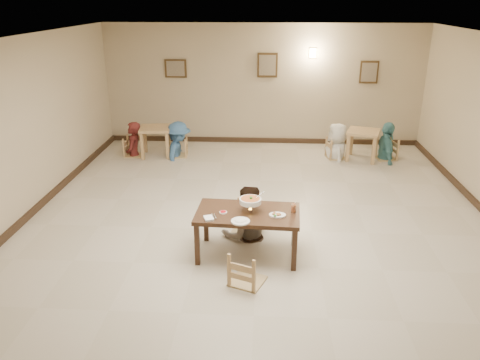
# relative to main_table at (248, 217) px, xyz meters

# --- Properties ---
(floor) EXTENTS (10.00, 10.00, 0.00)m
(floor) POSITION_rel_main_table_xyz_m (0.14, 0.78, -0.62)
(floor) COLOR beige
(floor) RESTS_ON ground
(ceiling) EXTENTS (10.00, 10.00, 0.00)m
(ceiling) POSITION_rel_main_table_xyz_m (0.14, 0.78, 2.38)
(ceiling) COLOR silver
(ceiling) RESTS_ON wall_back
(wall_back) EXTENTS (10.00, 0.00, 10.00)m
(wall_back) POSITION_rel_main_table_xyz_m (0.14, 5.78, 0.88)
(wall_back) COLOR #BDAB8C
(wall_back) RESTS_ON floor
(wall_left) EXTENTS (0.00, 10.00, 10.00)m
(wall_left) POSITION_rel_main_table_xyz_m (-3.86, 0.78, 0.88)
(wall_left) COLOR #BDAB8C
(wall_left) RESTS_ON floor
(baseboard_back) EXTENTS (8.00, 0.06, 0.12)m
(baseboard_back) POSITION_rel_main_table_xyz_m (0.14, 5.75, -0.56)
(baseboard_back) COLOR #312115
(baseboard_back) RESTS_ON floor
(baseboard_left) EXTENTS (0.06, 10.00, 0.12)m
(baseboard_left) POSITION_rel_main_table_xyz_m (-3.83, 0.78, -0.56)
(baseboard_left) COLOR #312115
(baseboard_left) RESTS_ON floor
(picture_a) EXTENTS (0.55, 0.04, 0.45)m
(picture_a) POSITION_rel_main_table_xyz_m (-2.06, 5.73, 1.28)
(picture_a) COLOR #3C2914
(picture_a) RESTS_ON wall_back
(picture_b) EXTENTS (0.50, 0.04, 0.60)m
(picture_b) POSITION_rel_main_table_xyz_m (0.24, 5.73, 1.38)
(picture_b) COLOR #3C2914
(picture_b) RESTS_ON wall_back
(picture_c) EXTENTS (0.45, 0.04, 0.55)m
(picture_c) POSITION_rel_main_table_xyz_m (2.74, 5.73, 1.23)
(picture_c) COLOR #3C2914
(picture_c) RESTS_ON wall_back
(wall_sconce) EXTENTS (0.16, 0.05, 0.22)m
(wall_sconce) POSITION_rel_main_table_xyz_m (1.34, 5.74, 1.68)
(wall_sconce) COLOR #FFD88C
(wall_sconce) RESTS_ON wall_back
(main_table) EXTENTS (1.53, 0.91, 0.70)m
(main_table) POSITION_rel_main_table_xyz_m (0.00, 0.00, 0.00)
(main_table) COLOR #3C2415
(main_table) RESTS_ON floor
(chair_far) EXTENTS (0.45, 0.45, 0.96)m
(chair_far) POSITION_rel_main_table_xyz_m (-0.06, 0.68, -0.14)
(chair_far) COLOR tan
(chair_far) RESTS_ON floor
(chair_near) EXTENTS (0.43, 0.43, 0.91)m
(chair_near) POSITION_rel_main_table_xyz_m (0.03, -0.73, -0.16)
(chair_near) COLOR tan
(chair_near) RESTS_ON floor
(main_diner) EXTENTS (0.95, 0.81, 1.69)m
(main_diner) POSITION_rel_main_table_xyz_m (-0.04, 0.60, 0.23)
(main_diner) COLOR gray
(main_diner) RESTS_ON floor
(curry_warmer) EXTENTS (0.35, 0.32, 0.28)m
(curry_warmer) POSITION_rel_main_table_xyz_m (0.03, 0.02, 0.25)
(curry_warmer) COLOR silver
(curry_warmer) RESTS_ON main_table
(rice_plate_far) EXTENTS (0.30, 0.30, 0.07)m
(rice_plate_far) POSITION_rel_main_table_xyz_m (0.02, 0.33, 0.10)
(rice_plate_far) COLOR white
(rice_plate_far) RESTS_ON main_table
(rice_plate_near) EXTENTS (0.26, 0.26, 0.06)m
(rice_plate_near) POSITION_rel_main_table_xyz_m (-0.09, -0.33, 0.09)
(rice_plate_near) COLOR white
(rice_plate_near) RESTS_ON main_table
(fried_plate) EXTENTS (0.24, 0.24, 0.05)m
(fried_plate) POSITION_rel_main_table_xyz_m (0.42, -0.10, 0.10)
(fried_plate) COLOR white
(fried_plate) RESTS_ON main_table
(chili_dish) EXTENTS (0.11, 0.11, 0.02)m
(chili_dish) POSITION_rel_main_table_xyz_m (-0.35, -0.05, 0.09)
(chili_dish) COLOR white
(chili_dish) RESTS_ON main_table
(napkin_cutlery) EXTENTS (0.19, 0.26, 0.03)m
(napkin_cutlery) POSITION_rel_main_table_xyz_m (-0.53, -0.27, 0.09)
(napkin_cutlery) COLOR white
(napkin_cutlery) RESTS_ON main_table
(drink_glass) EXTENTS (0.07, 0.07, 0.14)m
(drink_glass) POSITION_rel_main_table_xyz_m (0.66, 0.03, 0.14)
(drink_glass) COLOR white
(drink_glass) RESTS_ON main_table
(bg_table_left) EXTENTS (0.79, 0.79, 0.70)m
(bg_table_left) POSITION_rel_main_table_xyz_m (-2.39, 4.52, -0.05)
(bg_table_left) COLOR tan
(bg_table_left) RESTS_ON floor
(bg_table_right) EXTENTS (0.88, 0.88, 0.70)m
(bg_table_right) POSITION_rel_main_table_xyz_m (2.49, 4.52, -0.05)
(bg_table_right) COLOR tan
(bg_table_right) RESTS_ON floor
(bg_chair_ll) EXTENTS (0.41, 0.41, 0.88)m
(bg_chair_ll) POSITION_rel_main_table_xyz_m (-2.93, 4.48, -0.18)
(bg_chair_ll) COLOR tan
(bg_chair_ll) RESTS_ON floor
(bg_chair_lr) EXTENTS (0.41, 0.41, 0.86)m
(bg_chair_lr) POSITION_rel_main_table_xyz_m (-1.85, 4.51, -0.19)
(bg_chair_lr) COLOR tan
(bg_chair_lr) RESTS_ON floor
(bg_chair_rl) EXTENTS (0.43, 0.43, 0.91)m
(bg_chair_rl) POSITION_rel_main_table_xyz_m (1.91, 4.60, -0.16)
(bg_chair_rl) COLOR tan
(bg_chair_rl) RESTS_ON floor
(bg_chair_rr) EXTENTS (0.44, 0.44, 0.95)m
(bg_chair_rr) POSITION_rel_main_table_xyz_m (3.07, 4.60, -0.14)
(bg_chair_rr) COLOR tan
(bg_chair_rr) RESTS_ON floor
(bg_diner_a) EXTENTS (0.41, 0.62, 1.66)m
(bg_diner_a) POSITION_rel_main_table_xyz_m (-2.93, 4.48, 0.21)
(bg_diner_a) COLOR #571C1B
(bg_diner_a) RESTS_ON floor
(bg_diner_b) EXTENTS (0.68, 1.12, 1.68)m
(bg_diner_b) POSITION_rel_main_table_xyz_m (-1.85, 4.51, 0.22)
(bg_diner_b) COLOR teal
(bg_diner_b) RESTS_ON floor
(bg_diner_c) EXTENTS (0.62, 0.87, 1.68)m
(bg_diner_c) POSITION_rel_main_table_xyz_m (1.91, 4.60, 0.22)
(bg_diner_c) COLOR silver
(bg_diner_c) RESTS_ON floor
(bg_diner_d) EXTENTS (0.44, 1.04, 1.76)m
(bg_diner_d) POSITION_rel_main_table_xyz_m (3.07, 4.60, 0.27)
(bg_diner_d) COLOR teal
(bg_diner_d) RESTS_ON floor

